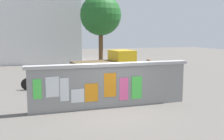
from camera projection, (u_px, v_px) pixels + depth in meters
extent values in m
plane|color=#605B56|center=(75.00, 76.00, 18.00)|extent=(60.00, 60.00, 0.00)
cube|color=gray|center=(111.00, 87.00, 10.36)|extent=(6.24, 0.30, 1.61)
cube|color=#A4A4A4|center=(111.00, 65.00, 10.24)|extent=(6.44, 0.42, 0.12)
cube|color=#4CD84C|center=(37.00, 89.00, 9.34)|extent=(0.29, 0.02, 0.71)
cube|color=silver|center=(52.00, 87.00, 9.50)|extent=(0.48, 0.04, 0.74)
cube|color=silver|center=(64.00, 90.00, 9.64)|extent=(0.32, 0.03, 0.85)
cube|color=silver|center=(78.00, 96.00, 9.83)|extent=(0.49, 0.02, 0.51)
cube|color=orange|center=(91.00, 93.00, 9.98)|extent=(0.50, 0.03, 0.69)
cube|color=orange|center=(110.00, 85.00, 10.17)|extent=(0.48, 0.03, 0.92)
cube|color=#F9599E|center=(124.00, 89.00, 10.36)|extent=(0.35, 0.02, 0.89)
cube|color=#4CD84C|center=(137.00, 88.00, 10.53)|extent=(0.44, 0.04, 0.89)
cylinder|color=black|center=(118.00, 73.00, 16.77)|extent=(0.72, 0.29, 0.70)
cylinder|color=black|center=(128.00, 76.00, 15.60)|extent=(0.72, 0.29, 0.70)
cylinder|color=black|center=(80.00, 76.00, 15.71)|extent=(0.72, 0.29, 0.70)
cylinder|color=black|center=(88.00, 80.00, 14.55)|extent=(0.72, 0.29, 0.70)
cube|color=gold|center=(122.00, 63.00, 16.04)|extent=(1.38, 1.64, 1.50)
cube|color=brown|center=(94.00, 69.00, 15.32)|extent=(2.57, 1.79, 0.90)
cylinder|color=black|center=(53.00, 83.00, 13.79)|extent=(0.61, 0.18, 0.60)
cylinder|color=black|center=(27.00, 84.00, 13.57)|extent=(0.61, 0.20, 0.60)
cube|color=#1933A5|center=(40.00, 78.00, 13.64)|extent=(1.02, 0.38, 0.32)
cube|color=black|center=(36.00, 75.00, 13.58)|extent=(0.59, 0.30, 0.10)
cube|color=#262626|center=(51.00, 73.00, 13.70)|extent=(0.12, 0.56, 0.03)
cylinder|color=black|center=(89.00, 89.00, 12.19)|extent=(0.66, 0.10, 0.66)
cylinder|color=black|center=(66.00, 91.00, 11.78)|extent=(0.66, 0.10, 0.66)
cube|color=black|center=(78.00, 86.00, 11.96)|extent=(0.95, 0.13, 0.06)
cylinder|color=black|center=(74.00, 82.00, 11.87)|extent=(0.03, 0.03, 0.40)
cube|color=black|center=(74.00, 77.00, 11.84)|extent=(0.21, 0.10, 0.05)
cube|color=black|center=(88.00, 77.00, 12.10)|extent=(0.08, 0.44, 0.03)
cylinder|color=#3F994C|center=(150.00, 83.00, 13.38)|extent=(0.12, 0.12, 0.80)
cylinder|color=#3F994C|center=(147.00, 83.00, 13.37)|extent=(0.12, 0.12, 0.80)
cylinder|color=#D83F72|center=(149.00, 69.00, 13.28)|extent=(0.42, 0.42, 0.60)
sphere|color=#8C664C|center=(149.00, 61.00, 13.22)|extent=(0.22, 0.22, 0.22)
cylinder|color=brown|center=(101.00, 49.00, 21.59)|extent=(0.35, 0.35, 3.15)
sphere|color=#1E5C22|center=(101.00, 15.00, 21.21)|extent=(3.27, 3.27, 3.27)
cube|color=silver|center=(16.00, 17.00, 26.07)|extent=(11.69, 6.27, 8.80)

